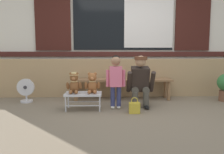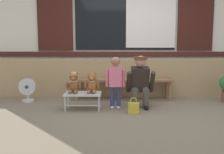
{
  "view_description": "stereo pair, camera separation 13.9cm",
  "coord_description": "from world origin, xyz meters",
  "px_view_note": "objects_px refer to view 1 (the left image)",
  "views": [
    {
      "loc": [
        -0.46,
        -3.75,
        1.05
      ],
      "look_at": [
        -0.32,
        0.47,
        0.55
      ],
      "focal_mm": 36.62,
      "sensor_mm": 36.0,
      "label": 1
    },
    {
      "loc": [
        -0.32,
        -3.75,
        1.05
      ],
      "look_at": [
        -0.32,
        0.47,
        0.55
      ],
      "focal_mm": 36.62,
      "sensor_mm": 36.0,
      "label": 2
    }
  ],
  "objects_px": {
    "small_display_bench": "(83,95)",
    "teddy_bear_with_hat": "(74,83)",
    "wooden_bench_long": "(122,82)",
    "child_standing": "(116,76)",
    "teddy_bear_plain": "(92,84)",
    "handbag_on_ground": "(134,108)",
    "adult_crouching": "(141,81)",
    "floor_fan": "(26,91)"
  },
  "relations": [
    {
      "from": "small_display_bench",
      "to": "adult_crouching",
      "type": "bearing_deg",
      "value": 8.93
    },
    {
      "from": "small_display_bench",
      "to": "child_standing",
      "type": "distance_m",
      "value": 0.66
    },
    {
      "from": "wooden_bench_long",
      "to": "handbag_on_ground",
      "type": "xyz_separation_m",
      "value": [
        0.12,
        -1.1,
        -0.28
      ]
    },
    {
      "from": "wooden_bench_long",
      "to": "floor_fan",
      "type": "distance_m",
      "value": 1.97
    },
    {
      "from": "floor_fan",
      "to": "child_standing",
      "type": "bearing_deg",
      "value": -16.87
    },
    {
      "from": "child_standing",
      "to": "adult_crouching",
      "type": "distance_m",
      "value": 0.49
    },
    {
      "from": "wooden_bench_long",
      "to": "child_standing",
      "type": "distance_m",
      "value": 0.82
    },
    {
      "from": "teddy_bear_plain",
      "to": "teddy_bear_with_hat",
      "type": "bearing_deg",
      "value": 179.87
    },
    {
      "from": "handbag_on_ground",
      "to": "teddy_bear_plain",
      "type": "bearing_deg",
      "value": 159.46
    },
    {
      "from": "handbag_on_ground",
      "to": "wooden_bench_long",
      "type": "bearing_deg",
      "value": 96.31
    },
    {
      "from": "floor_fan",
      "to": "handbag_on_ground",
      "type": "bearing_deg",
      "value": -22.71
    },
    {
      "from": "adult_crouching",
      "to": "floor_fan",
      "type": "xyz_separation_m",
      "value": [
        -2.24,
        0.44,
        -0.24
      ]
    },
    {
      "from": "handbag_on_ground",
      "to": "child_standing",
      "type": "bearing_deg",
      "value": 132.0
    },
    {
      "from": "handbag_on_ground",
      "to": "floor_fan",
      "type": "xyz_separation_m",
      "value": [
        -2.08,
        0.87,
        0.14
      ]
    },
    {
      "from": "teddy_bear_with_hat",
      "to": "adult_crouching",
      "type": "distance_m",
      "value": 1.21
    },
    {
      "from": "small_display_bench",
      "to": "teddy_bear_with_hat",
      "type": "xyz_separation_m",
      "value": [
        -0.16,
        0.0,
        0.21
      ]
    },
    {
      "from": "teddy_bear_plain",
      "to": "handbag_on_ground",
      "type": "relative_size",
      "value": 1.34
    },
    {
      "from": "teddy_bear_with_hat",
      "to": "child_standing",
      "type": "bearing_deg",
      "value": 4.83
    },
    {
      "from": "wooden_bench_long",
      "to": "teddy_bear_plain",
      "type": "distance_m",
      "value": 1.03
    },
    {
      "from": "small_display_bench",
      "to": "adult_crouching",
      "type": "xyz_separation_m",
      "value": [
        1.04,
        0.16,
        0.21
      ]
    },
    {
      "from": "wooden_bench_long",
      "to": "teddy_bear_plain",
      "type": "height_order",
      "value": "teddy_bear_plain"
    },
    {
      "from": "small_display_bench",
      "to": "teddy_bear_plain",
      "type": "xyz_separation_m",
      "value": [
        0.16,
        0.0,
        0.2
      ]
    },
    {
      "from": "teddy_bear_plain",
      "to": "handbag_on_ground",
      "type": "height_order",
      "value": "teddy_bear_plain"
    },
    {
      "from": "teddy_bear_plain",
      "to": "floor_fan",
      "type": "bearing_deg",
      "value": 156.19
    },
    {
      "from": "teddy_bear_plain",
      "to": "handbag_on_ground",
      "type": "bearing_deg",
      "value": -20.54
    },
    {
      "from": "adult_crouching",
      "to": "teddy_bear_with_hat",
      "type": "bearing_deg",
      "value": -172.34
    },
    {
      "from": "teddy_bear_with_hat",
      "to": "floor_fan",
      "type": "height_order",
      "value": "teddy_bear_with_hat"
    },
    {
      "from": "teddy_bear_with_hat",
      "to": "small_display_bench",
      "type": "bearing_deg",
      "value": -0.77
    },
    {
      "from": "teddy_bear_plain",
      "to": "child_standing",
      "type": "xyz_separation_m",
      "value": [
        0.41,
        0.06,
        0.13
      ]
    },
    {
      "from": "wooden_bench_long",
      "to": "teddy_bear_with_hat",
      "type": "xyz_separation_m",
      "value": [
        -0.91,
        -0.84,
        0.1
      ]
    },
    {
      "from": "teddy_bear_plain",
      "to": "handbag_on_ground",
      "type": "distance_m",
      "value": 0.84
    },
    {
      "from": "small_display_bench",
      "to": "teddy_bear_with_hat",
      "type": "relative_size",
      "value": 1.76
    },
    {
      "from": "teddy_bear_with_hat",
      "to": "floor_fan",
      "type": "bearing_deg",
      "value": 150.08
    },
    {
      "from": "wooden_bench_long",
      "to": "adult_crouching",
      "type": "distance_m",
      "value": 0.74
    },
    {
      "from": "handbag_on_ground",
      "to": "teddy_bear_with_hat",
      "type": "bearing_deg",
      "value": 165.47
    },
    {
      "from": "wooden_bench_long",
      "to": "floor_fan",
      "type": "bearing_deg",
      "value": -173.13
    },
    {
      "from": "adult_crouching",
      "to": "handbag_on_ground",
      "type": "xyz_separation_m",
      "value": [
        -0.17,
        -0.43,
        -0.38
      ]
    },
    {
      "from": "teddy_bear_plain",
      "to": "child_standing",
      "type": "height_order",
      "value": "child_standing"
    },
    {
      "from": "small_display_bench",
      "to": "teddy_bear_with_hat",
      "type": "bearing_deg",
      "value": 179.23
    },
    {
      "from": "teddy_bear_plain",
      "to": "child_standing",
      "type": "distance_m",
      "value": 0.44
    },
    {
      "from": "small_display_bench",
      "to": "child_standing",
      "type": "xyz_separation_m",
      "value": [
        0.57,
        0.06,
        0.33
      ]
    },
    {
      "from": "wooden_bench_long",
      "to": "teddy_bear_plain",
      "type": "xyz_separation_m",
      "value": [
        -0.59,
        -0.84,
        0.09
      ]
    }
  ]
}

